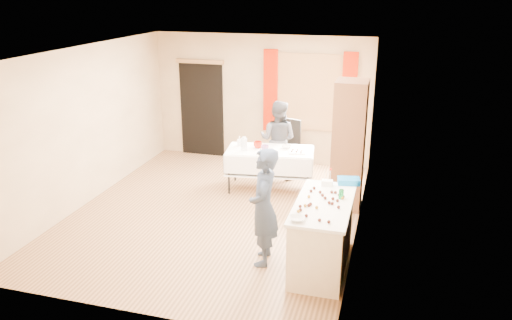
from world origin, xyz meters
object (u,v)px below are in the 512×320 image
(cabinet, at_px, (349,145))
(woman, at_px, (278,140))
(chair, at_px, (287,155))
(girl, at_px, (264,207))
(counter, at_px, (322,235))
(party_table, at_px, (270,166))

(cabinet, bearing_deg, woman, 144.74)
(chair, distance_m, girl, 3.63)
(counter, relative_size, party_table, 0.90)
(counter, xyz_separation_m, girl, (-0.76, -0.09, 0.34))
(woman, bearing_deg, counter, 119.46)
(counter, height_order, woman, woman)
(party_table, height_order, woman, woman)
(party_table, relative_size, girl, 1.03)
(cabinet, xyz_separation_m, party_table, (-1.40, 0.36, -0.61))
(chair, height_order, woman, woman)
(cabinet, xyz_separation_m, chair, (-1.33, 1.45, -0.76))
(party_table, height_order, chair, chair)
(cabinet, bearing_deg, counter, -92.84)
(counter, xyz_separation_m, party_table, (-1.30, 2.38, -0.01))
(party_table, distance_m, woman, 0.70)
(counter, bearing_deg, party_table, 118.65)
(counter, bearing_deg, cabinet, 87.16)
(chair, distance_m, woman, 0.64)
(girl, height_order, woman, girl)
(girl, bearing_deg, cabinet, 148.90)
(cabinet, distance_m, party_table, 1.57)
(woman, bearing_deg, girl, 106.02)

